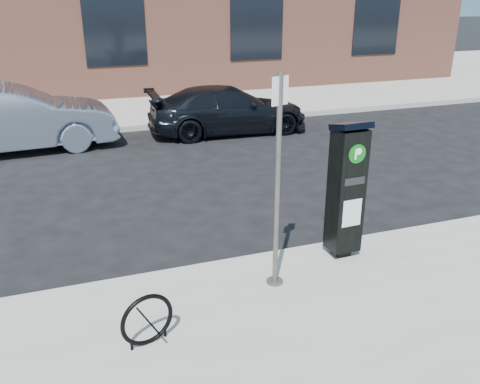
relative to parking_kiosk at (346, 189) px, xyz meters
name	(u,v)px	position (x,y,z in m)	size (l,w,h in m)	color
ground	(232,269)	(-1.50, 0.35, -1.13)	(120.00, 120.00, 0.00)	black
sidewalk_far	(114,91)	(-1.50, 14.35, -1.06)	(60.00, 12.00, 0.15)	gray
curb_near	(232,265)	(-1.50, 0.33, -1.06)	(60.00, 0.12, 0.16)	#9E9B93
curb_far	(139,128)	(-1.50, 8.37, -1.06)	(60.00, 0.12, 0.16)	#9E9B93
parking_kiosk	(346,189)	(0.00, 0.00, 0.00)	(0.45, 0.40, 1.92)	black
sign_pole	(277,186)	(-1.18, -0.38, 0.33)	(0.22, 0.21, 2.64)	#4F4C46
bike_rack	(147,320)	(-2.89, -1.04, -0.70)	(0.58, 0.20, 0.59)	black
car_silver	(10,119)	(-4.63, 7.41, -0.35)	(1.67, 4.78, 1.57)	#828FA6
car_dark	(228,110)	(0.76, 7.35, -0.51)	(1.75, 4.30, 1.25)	black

